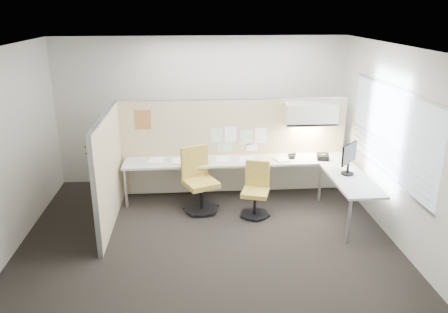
{
  "coord_description": "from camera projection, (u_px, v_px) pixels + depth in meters",
  "views": [
    {
      "loc": [
        -0.2,
        -5.98,
        3.31
      ],
      "look_at": [
        0.32,
        0.8,
        0.96
      ],
      "focal_mm": 35.0,
      "sensor_mm": 36.0,
      "label": 1
    }
  ],
  "objects": [
    {
      "name": "overhead_bin",
      "position": [
        310.0,
        114.0,
        7.69
      ],
      "size": [
        0.9,
        0.36,
        0.38
      ],
      "primitive_type": "cube",
      "color": "beige",
      "rests_on": "partition_back"
    },
    {
      "name": "tape_dispenser",
      "position": [
        292.0,
        157.0,
        7.77
      ],
      "size": [
        0.11,
        0.07,
        0.06
      ],
      "primitive_type": "cube",
      "rotation": [
        0.0,
        0.0,
        0.12
      ],
      "color": "black",
      "rests_on": "desk"
    },
    {
      "name": "pinned_papers",
      "position": [
        238.0,
        139.0,
        7.92
      ],
      "size": [
        1.01,
        0.0,
        0.47
      ],
      "color": "#8CBF8C",
      "rests_on": "partition_back"
    },
    {
      "name": "partition_left",
      "position": [
        109.0,
        171.0,
        6.81
      ],
      "size": [
        0.06,
        2.2,
        1.75
      ],
      "primitive_type": "cube",
      "color": "#C6AD89",
      "rests_on": "floor"
    },
    {
      "name": "floor",
      "position": [
        207.0,
        233.0,
        6.73
      ],
      "size": [
        5.5,
        4.5,
        0.01
      ],
      "primitive_type": "cube",
      "color": "black",
      "rests_on": "ground"
    },
    {
      "name": "wall_back",
      "position": [
        201.0,
        111.0,
        8.4
      ],
      "size": [
        5.5,
        0.02,
        2.8
      ],
      "primitive_type": "cube",
      "color": "beige",
      "rests_on": "ground"
    },
    {
      "name": "partition_back",
      "position": [
        233.0,
        146.0,
        7.99
      ],
      "size": [
        4.1,
        0.06,
        1.75
      ],
      "primitive_type": "cube",
      "color": "#C6AD89",
      "rests_on": "floor"
    },
    {
      "name": "paper_stack_3",
      "position": [
        246.0,
        160.0,
        7.72
      ],
      "size": [
        0.26,
        0.32,
        0.02
      ],
      "primitive_type": "cube",
      "rotation": [
        0.0,
        0.0,
        -0.1
      ],
      "color": "white",
      "rests_on": "desk"
    },
    {
      "name": "wall_left",
      "position": [
        9.0,
        151.0,
        6.08
      ],
      "size": [
        0.02,
        4.5,
        2.8
      ],
      "primitive_type": "cube",
      "color": "beige",
      "rests_on": "ground"
    },
    {
      "name": "wall_front",
      "position": [
        215.0,
        218.0,
        4.15
      ],
      "size": [
        5.5,
        0.02,
        2.8
      ],
      "primitive_type": "cube",
      "color": "beige",
      "rests_on": "ground"
    },
    {
      "name": "paper_stack_0",
      "position": [
        156.0,
        161.0,
        7.63
      ],
      "size": [
        0.26,
        0.32,
        0.03
      ],
      "primitive_type": "cube",
      "rotation": [
        0.0,
        0.0,
        -0.09
      ],
      "color": "white",
      "rests_on": "desk"
    },
    {
      "name": "coat_hook",
      "position": [
        90.0,
        153.0,
        5.93
      ],
      "size": [
        0.18,
        0.46,
        1.38
      ],
      "color": "silver",
      "rests_on": "partition_left"
    },
    {
      "name": "stapler",
      "position": [
        292.0,
        155.0,
        7.92
      ],
      "size": [
        0.15,
        0.08,
        0.05
      ],
      "primitive_type": "cube",
      "rotation": [
        0.0,
        0.0,
        0.28
      ],
      "color": "black",
      "rests_on": "desk"
    },
    {
      "name": "poster",
      "position": [
        143.0,
        120.0,
        7.67
      ],
      "size": [
        0.28,
        0.0,
        0.35
      ],
      "primitive_type": "cube",
      "color": "orange",
      "rests_on": "partition_back"
    },
    {
      "name": "paper_stack_2",
      "position": [
        223.0,
        160.0,
        7.69
      ],
      "size": [
        0.26,
        0.32,
        0.04
      ],
      "primitive_type": "cube",
      "rotation": [
        0.0,
        0.0,
        -0.09
      ],
      "color": "white",
      "rests_on": "desk"
    },
    {
      "name": "task_light_strip",
      "position": [
        310.0,
        125.0,
        7.76
      ],
      "size": [
        0.6,
        0.06,
        0.02
      ],
      "primitive_type": "cube",
      "color": "#FFEABF",
      "rests_on": "overhead_bin"
    },
    {
      "name": "wall_right",
      "position": [
        391.0,
        142.0,
        6.47
      ],
      "size": [
        0.02,
        4.5,
        2.8
      ],
      "primitive_type": "cube",
      "color": "beige",
      "rests_on": "ground"
    },
    {
      "name": "monitor",
      "position": [
        349.0,
        157.0,
        6.97
      ],
      "size": [
        0.36,
        0.38,
        0.52
      ],
      "rotation": [
        0.0,
        0.0,
        0.81
      ],
      "color": "black",
      "rests_on": "desk"
    },
    {
      "name": "phone",
      "position": [
        323.0,
        157.0,
        7.73
      ],
      "size": [
        0.24,
        0.23,
        0.12
      ],
      "rotation": [
        0.0,
        0.0,
        -0.2
      ],
      "color": "black",
      "rests_on": "desk"
    },
    {
      "name": "chair_left",
      "position": [
        199.0,
        182.0,
        7.36
      ],
      "size": [
        0.66,
        0.68,
        1.08
      ],
      "rotation": [
        0.0,
        0.0,
        0.41
      ],
      "color": "black",
      "rests_on": "floor"
    },
    {
      "name": "desk",
      "position": [
        257.0,
        169.0,
        7.66
      ],
      "size": [
        4.0,
        2.07,
        0.73
      ],
      "color": "beige",
      "rests_on": "floor"
    },
    {
      "name": "window_pane",
      "position": [
        390.0,
        132.0,
        6.42
      ],
      "size": [
        0.01,
        2.8,
        1.3
      ],
      "primitive_type": "cube",
      "color": "#A1AEBB",
      "rests_on": "wall_right"
    },
    {
      "name": "chair_right",
      "position": [
        256.0,
        191.0,
        7.2
      ],
      "size": [
        0.52,
        0.54,
        0.89
      ],
      "rotation": [
        0.0,
        0.0,
        -0.31
      ],
      "color": "black",
      "rests_on": "floor"
    },
    {
      "name": "ceiling",
      "position": [
        204.0,
        46.0,
        5.82
      ],
      "size": [
        5.5,
        4.5,
        0.01
      ],
      "primitive_type": "cube",
      "color": "white",
      "rests_on": "wall_back"
    },
    {
      "name": "paper_stack_1",
      "position": [
        178.0,
        161.0,
        7.63
      ],
      "size": [
        0.24,
        0.31,
        0.02
      ],
      "primitive_type": "cube",
      "rotation": [
        0.0,
        0.0,
        0.04
      ],
      "color": "white",
      "rests_on": "desk"
    },
    {
      "name": "paper_stack_4",
      "position": [
        282.0,
        159.0,
        7.72
      ],
      "size": [
        0.3,
        0.35,
        0.03
      ],
      "primitive_type": "cube",
      "rotation": [
        0.0,
        0.0,
        0.28
      ],
      "color": "white",
      "rests_on": "desk"
    },
    {
      "name": "paper_stack_5",
      "position": [
        346.0,
        169.0,
        7.27
      ],
      "size": [
        0.3,
        0.35,
        0.02
      ],
      "primitive_type": "cube",
      "rotation": [
        0.0,
        0.0,
        0.26
      ],
      "color": "white",
      "rests_on": "desk"
    }
  ]
}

